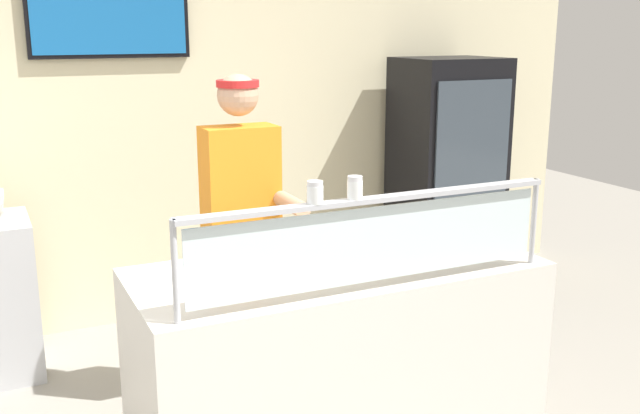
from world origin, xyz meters
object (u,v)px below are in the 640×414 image
object	(u,v)px
pizza_server	(293,259)
worker_figure	(242,221)
drink_fridge	(446,178)
pepper_flake_shaker	(355,189)
pizza_tray	(288,263)
parmesan_shaker	(315,194)

from	to	relation	value
pizza_server	worker_figure	distance (m)	0.65
pizza_server	drink_fridge	world-z (taller)	drink_fridge
worker_figure	pepper_flake_shaker	bearing A→B (deg)	-84.94
pepper_flake_shaker	drink_fridge	bearing A→B (deg)	47.26
pizza_tray	parmesan_shaker	distance (m)	0.59
pizza_server	parmesan_shaker	size ratio (longest dim) A/B	3.22
worker_figure	drink_fridge	distance (m)	2.18
parmesan_shaker	worker_figure	world-z (taller)	worker_figure
parmesan_shaker	pepper_flake_shaker	world-z (taller)	pepper_flake_shaker
drink_fridge	pizza_tray	bearing A→B (deg)	-141.09
pizza_server	parmesan_shaker	world-z (taller)	parmesan_shaker
pizza_tray	drink_fridge	bearing A→B (deg)	38.91
pepper_flake_shaker	pizza_tray	bearing A→B (deg)	104.11
worker_figure	drink_fridge	world-z (taller)	drink_fridge
pepper_flake_shaker	worker_figure	distance (m)	1.12
pizza_tray	pepper_flake_shaker	size ratio (longest dim) A/B	5.18
pepper_flake_shaker	drink_fridge	size ratio (longest dim) A/B	0.05
drink_fridge	pepper_flake_shaker	bearing A→B (deg)	-132.74
parmesan_shaker	drink_fridge	world-z (taller)	drink_fridge
worker_figure	drink_fridge	size ratio (longest dim) A/B	0.99
pizza_tray	pepper_flake_shaker	bearing A→B (deg)	-75.89
pepper_flake_shaker	worker_figure	xyz separation A→B (m)	(-0.09, 1.06, -0.37)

